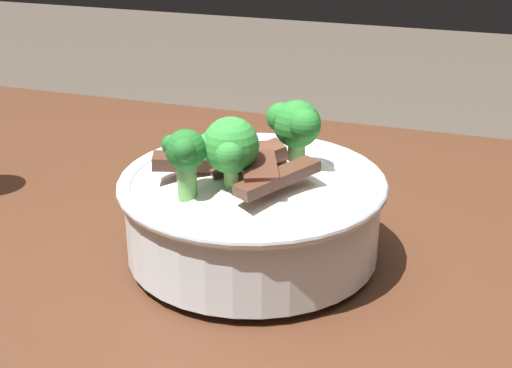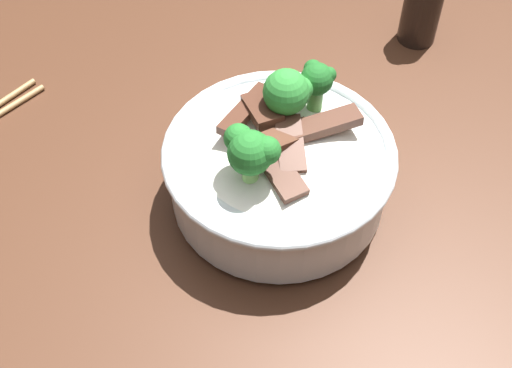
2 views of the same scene
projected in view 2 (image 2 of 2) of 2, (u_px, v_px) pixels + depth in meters
The scene contains 3 objects.
dining_table at pixel (337, 278), 0.82m from camera, with size 1.29×0.77×0.79m.
rice_bowl at pixel (279, 166), 0.69m from camera, with size 0.23×0.23×0.14m.
soy_sauce_bottle at pixel (423, 3), 0.85m from camera, with size 0.05×0.05×0.13m.
Camera 2 is at (-0.09, -0.43, 1.37)m, focal length 47.96 mm.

